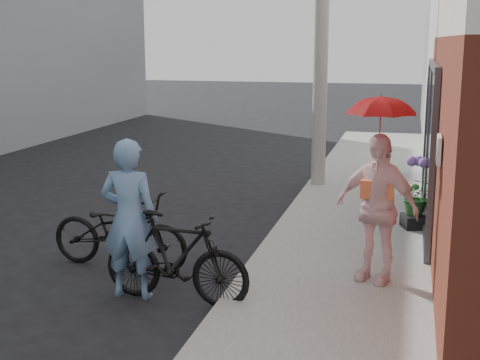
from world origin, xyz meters
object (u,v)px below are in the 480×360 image
at_px(officer, 129,219).
at_px(planter, 415,221).
at_px(bike_right, 176,258).
at_px(bike_left, 120,230).
at_px(kimono_woman, 376,208).
at_px(utility_pole, 322,11).

xyz_separation_m(officer, planter, (3.23, 3.41, -0.72)).
bearing_deg(planter, bike_right, -127.42).
relative_size(bike_left, planter, 5.08).
bearing_deg(kimono_woman, bike_right, -131.64).
height_order(officer, kimono_woman, kimono_woman).
bearing_deg(utility_pole, officer, -102.07).
bearing_deg(kimono_woman, utility_pole, 128.77).
bearing_deg(bike_left, utility_pole, -15.94).
distance_m(utility_pole, planter, 4.72).
distance_m(officer, planter, 4.75).
height_order(utility_pole, bike_right, utility_pole).
bearing_deg(bike_right, officer, 88.85).
bearing_deg(bike_right, planter, -32.80).
bearing_deg(bike_right, utility_pole, -2.21).
relative_size(utility_pole, bike_right, 3.94).
height_order(bike_left, bike_right, bike_right).
bearing_deg(bike_left, kimono_woman, -85.83).
xyz_separation_m(utility_pole, planter, (1.90, -2.81, -3.28)).
distance_m(utility_pole, kimono_woman, 6.01).
height_order(bike_left, planter, bike_left).
relative_size(bike_right, kimono_woman, 0.99).
relative_size(utility_pole, officer, 3.73).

